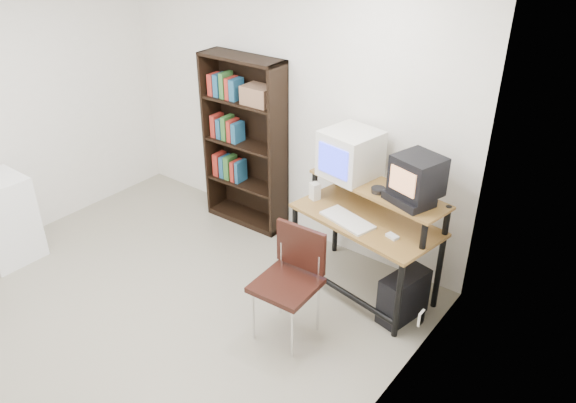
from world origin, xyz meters
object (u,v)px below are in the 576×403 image
Objects in this scene: crt_tv at (417,176)px; school_chair at (292,272)px; bookshelf at (246,141)px; mini_fridge at (3,220)px; computer_desk at (368,221)px; crt_monitor at (351,154)px; pc_tower at (404,296)px.

school_chair is at bearing -105.25° from crt_tv.
crt_tv is 1.23m from school_chair.
mini_fridge is (-1.35, -1.97, -0.50)m from bookshelf.
bookshelf is (-1.62, 0.30, 0.22)m from computer_desk.
crt_monitor is 0.59× the size of mini_fridge.
bookshelf reaches higher than crt_tv.
crt_monitor is at bearing -7.05° from bookshelf.
crt_monitor is 1.35m from bookshelf.
crt_tv is at bearing 55.67° from school_chair.
pc_tower is (0.77, -0.31, -0.96)m from crt_monitor.
school_chair is at bearing -72.89° from crt_monitor.
school_chair is at bearing -39.33° from bookshelf.
crt_tv reaches higher than computer_desk.
school_chair is at bearing -121.12° from pc_tower.
computer_desk is at bearing -153.51° from crt_tv.
school_chair is (-0.64, -0.69, 0.35)m from pc_tower.
crt_monitor reaches higher than computer_desk.
computer_desk is 0.59m from crt_monitor.
crt_tv reaches higher than school_chair.
crt_monitor is 0.55× the size of school_chair.
computer_desk is at bearing 74.59° from school_chair.
pc_tower is at bearing -13.28° from bookshelf.
crt_monitor is 0.68m from crt_tv.
school_chair reaches higher than pc_tower.
mini_fridge is (-2.79, -0.84, -0.14)m from school_chair.
bookshelf is (-2.08, 0.44, 0.71)m from pc_tower.
crt_monitor is 1.11× the size of pc_tower.
crt_tv is 0.45× the size of school_chair.
computer_desk is at bearing -11.77° from bookshelf.
crt_monitor is 1.17m from school_chair.
crt_monitor is 1.21× the size of crt_tv.
crt_tv is 0.23× the size of bookshelf.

